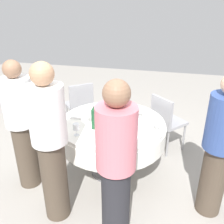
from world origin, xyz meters
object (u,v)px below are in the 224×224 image
object	(u,v)px
wine_glass_inner	(120,123)
chair_inner	(166,119)
dining_table	(112,132)
plate_south	(100,114)
bottle_clear_outer	(117,113)
person_far	(220,147)
bottle_dark_green_rear	(114,110)
wine_glass_west	(87,115)
plate_west	(136,110)
bottle_brown_far	(105,120)
chair_right	(80,103)
bottle_dark_green_east	(100,115)
bottle_dark_green_inner	(94,118)
plate_mid	(147,124)
person_near	(51,144)
person_rear	(116,166)
person_east	(22,125)
wine_glass_near	(140,110)
plate_north	(105,137)
bottle_brown_near	(130,117)
wine_glass_outer	(158,124)
bottle_brown_right	(107,99)

from	to	relation	value
wine_glass_inner	chair_inner	xyz separation A→B (m)	(-0.87, 0.50, -0.32)
dining_table	plate_south	world-z (taller)	plate_south
bottle_clear_outer	person_far	distance (m)	1.18
bottle_dark_green_rear	wine_glass_west	xyz separation A→B (m)	(0.16, -0.29, -0.03)
wine_glass_inner	plate_west	world-z (taller)	wine_glass_inner
chair_inner	dining_table	bearing A→B (deg)	-90.00
bottle_brown_far	chair_right	xyz separation A→B (m)	(-1.14, -0.74, -0.33)
bottle_brown_far	bottle_dark_green_east	world-z (taller)	bottle_dark_green_east
bottle_dark_green_inner	plate_mid	world-z (taller)	bottle_dark_green_inner
dining_table	person_far	bearing A→B (deg)	70.86
chair_inner	wine_glass_inner	bearing A→B (deg)	-76.81
bottle_brown_far	person_near	xyz separation A→B (m)	(0.67, -0.36, 0.03)
bottle_clear_outer	person_rear	size ratio (longest dim) A/B	0.18
plate_west	person_east	xyz separation A→B (m)	(0.86, -1.19, 0.07)
wine_glass_near	person_near	size ratio (longest dim) A/B	0.09
person_east	chair_right	size ratio (longest dim) A/B	1.80
bottle_dark_green_rear	bottle_brown_far	world-z (taller)	bottle_dark_green_rear
bottle_clear_outer	plate_north	distance (m)	0.38
person_far	dining_table	bearing A→B (deg)	-90.00
bottle_dark_green_rear	bottle_brown_near	size ratio (longest dim) A/B	1.24
bottle_dark_green_east	person_far	world-z (taller)	person_far
dining_table	wine_glass_inner	distance (m)	0.34
bottle_clear_outer	person_near	size ratio (longest dim) A/B	0.17
bottle_dark_green_east	bottle_dark_green_inner	bearing A→B (deg)	-21.65
person_rear	plate_west	bearing A→B (deg)	-104.21
bottle_dark_green_rear	dining_table	bearing A→B (deg)	-7.64
person_rear	person_far	size ratio (longest dim) A/B	1.03
dining_table	wine_glass_outer	world-z (taller)	wine_glass_outer
person_rear	chair_right	xyz separation A→B (m)	(-1.95, -1.05, -0.33)
dining_table	person_far	distance (m)	1.27
bottle_clear_outer	person_near	distance (m)	0.94
bottle_clear_outer	wine_glass_inner	size ratio (longest dim) A/B	2.13
bottle_brown_right	wine_glass_outer	bearing A→B (deg)	53.93
bottle_clear_outer	wine_glass_outer	xyz separation A→B (m)	(0.10, 0.49, -0.03)
wine_glass_west	plate_north	distance (m)	0.42
bottle_brown_right	person_east	xyz separation A→B (m)	(0.88, -0.77, -0.04)
bottle_brown_right	person_near	xyz separation A→B (m)	(1.25, -0.22, 0.02)
wine_glass_outer	person_rear	size ratio (longest dim) A/B	0.09
bottle_dark_green_east	person_near	distance (m)	0.80
bottle_dark_green_rear	person_east	bearing A→B (deg)	-61.23
wine_glass_west	person_rear	distance (m)	1.04
bottle_brown_far	bottle_brown_near	world-z (taller)	bottle_brown_far
bottle_dark_green_east	wine_glass_near	distance (m)	0.53
person_rear	person_east	distance (m)	1.32
person_far	chair_right	world-z (taller)	person_far
bottle_brown_right	wine_glass_inner	distance (m)	0.67
bottle_dark_green_rear	plate_north	world-z (taller)	bottle_dark_green_rear
plate_north	person_east	distance (m)	0.97
wine_glass_inner	plate_south	world-z (taller)	wine_glass_inner
bottle_dark_green_rear	wine_glass_outer	size ratio (longest dim) A/B	2.07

